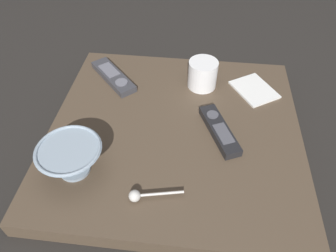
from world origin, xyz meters
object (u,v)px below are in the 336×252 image
at_px(cereal_bowl, 71,158).
at_px(tv_remote_far, 219,130).
at_px(folded_napkin, 254,90).
at_px(teaspoon, 139,195).
at_px(tv_remote_near, 113,76).

distance_m(cereal_bowl, tv_remote_far, 0.38).
bearing_deg(folded_napkin, teaspoon, -34.62).
height_order(tv_remote_near, tv_remote_far, tv_remote_far).
distance_m(teaspoon, folded_napkin, 0.49).
bearing_deg(teaspoon, tv_remote_near, -159.20).
distance_m(tv_remote_far, folded_napkin, 0.22).
xyz_separation_m(teaspoon, folded_napkin, (-0.41, 0.28, -0.01)).
distance_m(tv_remote_near, tv_remote_far, 0.38).
distance_m(cereal_bowl, folded_napkin, 0.56).
height_order(cereal_bowl, tv_remote_near, cereal_bowl).
bearing_deg(tv_remote_far, tv_remote_near, -120.42).
relative_size(cereal_bowl, tv_remote_near, 0.84).
relative_size(cereal_bowl, folded_napkin, 0.92).
bearing_deg(tv_remote_near, tv_remote_far, 59.58).
xyz_separation_m(cereal_bowl, tv_remote_near, (-0.35, 0.01, -0.03)).
height_order(teaspoon, folded_napkin, teaspoon).
bearing_deg(cereal_bowl, tv_remote_near, 178.55).
xyz_separation_m(tv_remote_near, tv_remote_far, (0.19, 0.33, 0.00)).
relative_size(tv_remote_near, folded_napkin, 1.10).
height_order(tv_remote_far, folded_napkin, tv_remote_far).
relative_size(teaspoon, folded_napkin, 0.74).
bearing_deg(tv_remote_far, teaspoon, -38.76).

